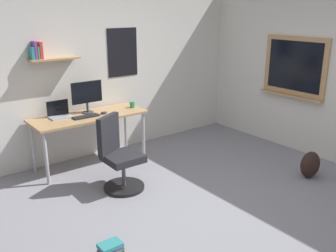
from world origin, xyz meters
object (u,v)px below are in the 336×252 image
at_px(office_chair, 119,158).
at_px(keyboard, 86,117).
at_px(computer_mouse, 104,113).
at_px(coffee_mug, 132,105).
at_px(desk, 89,120).
at_px(laptop, 60,113).
at_px(monitor_primary, 87,95).
at_px(book_stack_on_floor, 111,250).
at_px(backpack, 310,165).

xyz_separation_m(office_chair, keyboard, (-0.02, 0.84, 0.36)).
distance_m(computer_mouse, coffee_mug, 0.52).
bearing_deg(desk, coffee_mug, -2.43).
bearing_deg(laptop, desk, -22.57).
distance_m(desk, laptop, 0.42).
bearing_deg(monitor_primary, coffee_mug, -11.28).
bearing_deg(coffee_mug, desk, 177.57).
height_order(laptop, coffee_mug, laptop).
bearing_deg(book_stack_on_floor, computer_mouse, 62.59).
relative_size(computer_mouse, book_stack_on_floor, 0.46).
bearing_deg(desk, keyboard, -135.35).
height_order(monitor_primary, backpack, monitor_primary).
height_order(monitor_primary, coffee_mug, monitor_primary).
distance_m(laptop, book_stack_on_floor, 2.41).
bearing_deg(office_chair, monitor_primary, 84.46).
bearing_deg(backpack, office_chair, 149.67).
distance_m(keyboard, book_stack_on_floor, 2.26).
bearing_deg(monitor_primary, computer_mouse, -49.35).
xyz_separation_m(office_chair, computer_mouse, (0.26, 0.84, 0.36)).
height_order(office_chair, laptop, laptop).
distance_m(keyboard, backpack, 3.15).
bearing_deg(backpack, book_stack_on_floor, 177.62).
xyz_separation_m(desk, laptop, (-0.37, 0.15, 0.12)).
xyz_separation_m(keyboard, backpack, (2.24, -2.13, -0.58)).
bearing_deg(monitor_primary, desk, -111.38).
distance_m(laptop, backpack, 3.52).
distance_m(desk, office_chair, 0.96).
bearing_deg(backpack, keyboard, 136.44).
bearing_deg(laptop, computer_mouse, -22.37).
height_order(monitor_primary, computer_mouse, monitor_primary).
height_order(keyboard, coffee_mug, coffee_mug).
bearing_deg(backpack, monitor_primary, 132.47).
xyz_separation_m(coffee_mug, backpack, (1.45, -2.18, -0.62)).
bearing_deg(computer_mouse, book_stack_on_floor, -117.41).
relative_size(coffee_mug, book_stack_on_floor, 0.41).
xyz_separation_m(office_chair, backpack, (2.22, -1.30, -0.23)).
relative_size(computer_mouse, backpack, 0.28).
bearing_deg(coffee_mug, laptop, 170.41).
bearing_deg(coffee_mug, office_chair, -131.06).
xyz_separation_m(monitor_primary, computer_mouse, (0.16, -0.18, -0.25)).
xyz_separation_m(desk, office_chair, (-0.06, -0.92, -0.28)).
xyz_separation_m(laptop, backpack, (2.53, -2.37, -0.63)).
xyz_separation_m(computer_mouse, book_stack_on_floor, (-1.04, -2.01, -0.70)).
bearing_deg(backpack, laptop, 136.90).
bearing_deg(desk, book_stack_on_floor, -111.98).
relative_size(monitor_primary, coffee_mug, 5.04).
height_order(office_chair, keyboard, office_chair).
relative_size(laptop, computer_mouse, 2.98).
bearing_deg(keyboard, laptop, 140.76).
bearing_deg(laptop, keyboard, -39.24).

